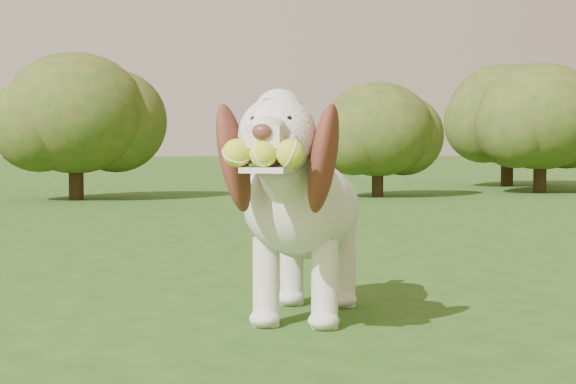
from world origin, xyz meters
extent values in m
plane|color=#224E16|center=(0.00, 0.00, 0.00)|extent=(80.00, 80.00, 0.00)
ellipsoid|color=silver|center=(0.22, 0.13, 0.40)|extent=(0.60, 0.79, 0.37)
ellipsoid|color=silver|center=(0.12, -0.12, 0.45)|extent=(0.47, 0.47, 0.36)
ellipsoid|color=silver|center=(0.31, 0.36, 0.39)|extent=(0.43, 0.43, 0.33)
cylinder|color=silver|center=(0.07, -0.25, 0.54)|extent=(0.28, 0.34, 0.28)
sphere|color=silver|center=(0.02, -0.37, 0.68)|extent=(0.33, 0.33, 0.26)
sphere|color=silver|center=(0.02, -0.35, 0.75)|extent=(0.22, 0.22, 0.17)
cube|color=silver|center=(-0.04, -0.51, 0.68)|extent=(0.15, 0.18, 0.07)
ellipsoid|color=#592D28|center=(-0.07, -0.58, 0.69)|extent=(0.07, 0.06, 0.05)
cube|color=silver|center=(-0.04, -0.52, 0.57)|extent=(0.19, 0.20, 0.02)
ellipsoid|color=brown|center=(-0.12, -0.31, 0.61)|extent=(0.22, 0.23, 0.39)
ellipsoid|color=brown|center=(0.16, -0.42, 0.61)|extent=(0.19, 0.27, 0.39)
cylinder|color=silver|center=(0.36, 0.49, 0.44)|extent=(0.13, 0.19, 0.14)
cylinder|color=silver|center=(0.03, -0.06, 0.16)|extent=(0.12, 0.12, 0.32)
cylinder|color=silver|center=(0.23, -0.14, 0.16)|extent=(0.12, 0.12, 0.32)
cylinder|color=silver|center=(0.20, 0.38, 0.16)|extent=(0.12, 0.12, 0.32)
cylinder|color=silver|center=(0.40, 0.30, 0.16)|extent=(0.12, 0.12, 0.32)
sphere|color=yellow|center=(-0.14, -0.53, 0.63)|extent=(0.11, 0.11, 0.09)
sphere|color=yellow|center=(-0.06, -0.56, 0.63)|extent=(0.11, 0.11, 0.09)
sphere|color=yellow|center=(0.02, -0.59, 0.63)|extent=(0.11, 0.11, 0.09)
cylinder|color=#382314|center=(-0.94, 7.68, 0.27)|extent=(0.17, 0.17, 0.54)
ellipsoid|color=#154515|center=(-0.94, 7.68, 0.98)|extent=(1.61, 1.61, 1.37)
cylinder|color=#382314|center=(4.89, 8.16, 0.27)|extent=(0.17, 0.17, 0.54)
ellipsoid|color=#154515|center=(4.89, 8.16, 0.99)|extent=(1.62, 1.62, 1.37)
cylinder|color=#382314|center=(2.58, 7.64, 0.22)|extent=(0.14, 0.14, 0.44)
ellipsoid|color=#154515|center=(2.58, 7.64, 0.81)|extent=(1.32, 1.32, 1.12)
cylinder|color=#382314|center=(5.21, 9.98, 0.29)|extent=(0.18, 0.18, 0.58)
ellipsoid|color=#154515|center=(5.21, 9.98, 1.07)|extent=(1.75, 1.75, 1.49)
camera|label=1|loc=(-0.50, -3.43, 0.66)|focal=60.00mm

